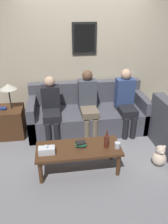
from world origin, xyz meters
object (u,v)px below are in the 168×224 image
Objects in this scene: wine_bottle at (106,141)px; person_right at (126,100)px; drinking_glass at (117,145)px; person_left at (51,106)px; person_middle at (88,101)px; couch_main at (88,114)px; teddy_bear at (159,156)px; coffee_table at (79,151)px.

wine_bottle is 1.29m from person_right.
wine_bottle is 3.02× the size of drinking_glass.
person_middle is at bearing 2.88° from person_left.
couch_main is 1.64m from teddy_bear.
person_left is (-0.78, 1.13, 0.10)m from wine_bottle.
drinking_glass is (0.16, -0.04, -0.06)m from wine_bottle.
drinking_glass is at bearing -15.06° from wine_bottle.
person_middle is at bearing 128.83° from teddy_bear.
couch_main reaches higher than teddy_bear.
couch_main is 1.84× the size of coffee_table.
drinking_glass is 0.08× the size of person_left.
couch_main is 1.88× the size of person_right.
person_left is 0.93× the size of person_middle.
person_middle reaches higher than couch_main.
couch_main is 6.46× the size of teddy_bear.
person_middle is 1.00× the size of person_right.
person_middle is (0.70, 0.04, 0.04)m from person_left.
drinking_glass is 0.26× the size of teddy_bear.
drinking_glass is at bearing -78.78° from person_middle.
wine_bottle is at bearing -5.74° from coffee_table.
person_left reaches higher than wine_bottle.
drinking_glass reaches higher than coffee_table.
coffee_table is at bearing -70.96° from person_left.
teddy_bear is at bearing 1.99° from drinking_glass.
wine_bottle is at bearing -87.11° from couch_main.
person_middle reaches higher than wine_bottle.
person_left reaches higher than couch_main.
person_left is (-0.71, -0.19, 0.31)m from couch_main.
person_left is (-0.94, 1.17, 0.16)m from drinking_glass.
coffee_table is 1.29m from teddy_bear.
person_right is at bearing -16.38° from couch_main.
coffee_table is 0.44m from wine_bottle.
couch_main is 0.80m from person_left.
person_right reaches higher than teddy_bear.
drinking_glass is 1.24m from person_middle.
person_right is at bearing -0.57° from person_left.
coffee_table is 0.58m from drinking_glass.
wine_bottle is at bearing -85.91° from person_middle.
person_right is (0.49, 1.15, 0.20)m from drinking_glass.
couch_main reaches higher than drinking_glass.
person_middle is 3.43× the size of teddy_bear.
drinking_glass is at bearing -178.01° from teddy_bear.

